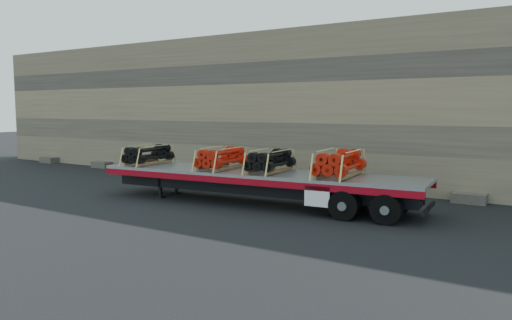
{
  "coord_description": "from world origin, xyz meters",
  "views": [
    {
      "loc": [
        10.23,
        -14.65,
        3.46
      ],
      "look_at": [
        0.03,
        1.08,
        1.51
      ],
      "focal_mm": 35.0,
      "sensor_mm": 36.0,
      "label": 1
    }
  ],
  "objects_px": {
    "bundle_midfront": "(222,159)",
    "bundle_midrear": "(270,162)",
    "trailer": "(255,188)",
    "bundle_front": "(148,155)",
    "bundle_rear": "(339,164)"
  },
  "relations": [
    {
      "from": "bundle_midfront",
      "to": "bundle_front",
      "type": "bearing_deg",
      "value": 180.0
    },
    {
      "from": "trailer",
      "to": "bundle_midfront",
      "type": "relative_size",
      "value": 5.6
    },
    {
      "from": "bundle_midrear",
      "to": "bundle_rear",
      "type": "bearing_deg",
      "value": 0.0
    },
    {
      "from": "trailer",
      "to": "bundle_front",
      "type": "height_order",
      "value": "bundle_front"
    },
    {
      "from": "bundle_midfront",
      "to": "bundle_rear",
      "type": "relative_size",
      "value": 0.91
    },
    {
      "from": "bundle_front",
      "to": "bundle_rear",
      "type": "height_order",
      "value": "bundle_rear"
    },
    {
      "from": "bundle_rear",
      "to": "trailer",
      "type": "bearing_deg",
      "value": 180.0
    },
    {
      "from": "bundle_front",
      "to": "bundle_rear",
      "type": "bearing_deg",
      "value": 0.0
    },
    {
      "from": "trailer",
      "to": "bundle_midrear",
      "type": "relative_size",
      "value": 5.7
    },
    {
      "from": "trailer",
      "to": "bundle_front",
      "type": "distance_m",
      "value": 4.97
    },
    {
      "from": "bundle_midfront",
      "to": "bundle_midrear",
      "type": "height_order",
      "value": "bundle_midfront"
    },
    {
      "from": "bundle_midrear",
      "to": "trailer",
      "type": "bearing_deg",
      "value": 180.0
    },
    {
      "from": "bundle_midfront",
      "to": "trailer",
      "type": "bearing_deg",
      "value": 0.0
    },
    {
      "from": "bundle_front",
      "to": "bundle_midfront",
      "type": "distance_m",
      "value": 3.47
    },
    {
      "from": "trailer",
      "to": "bundle_midrear",
      "type": "distance_m",
      "value": 1.15
    }
  ]
}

